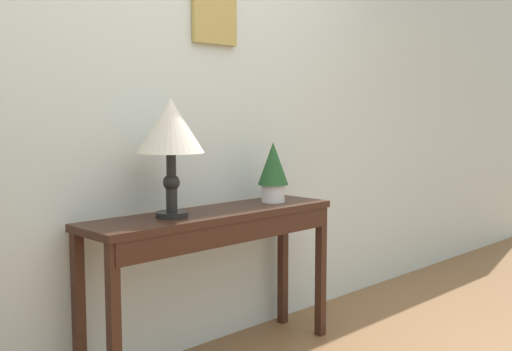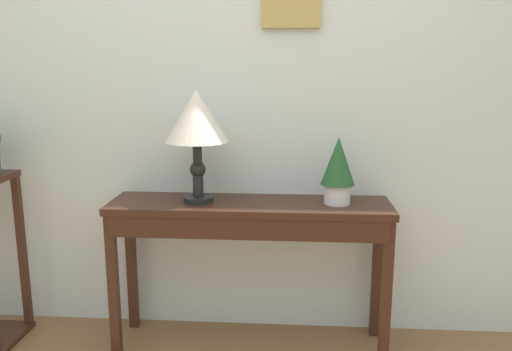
% 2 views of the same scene
% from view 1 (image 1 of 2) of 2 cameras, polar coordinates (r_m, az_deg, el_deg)
% --- Properties ---
extents(back_wall_with_art, '(9.00, 0.13, 2.80)m').
position_cam_1_polar(back_wall_with_art, '(3.02, -8.50, 9.25)').
color(back_wall_with_art, silver).
rests_on(back_wall_with_art, ground).
extents(console_table, '(1.36, 0.35, 0.75)m').
position_cam_1_polar(console_table, '(2.90, -3.74, -5.62)').
color(console_table, '#381E14').
rests_on(console_table, ground).
extents(table_lamp, '(0.30, 0.30, 0.54)m').
position_cam_1_polar(table_lamp, '(2.70, -8.14, 4.30)').
color(table_lamp, black).
rests_on(table_lamp, console_table).
extents(potted_plant_on_console, '(0.16, 0.16, 0.32)m').
position_cam_1_polar(potted_plant_on_console, '(3.16, 1.64, 0.59)').
color(potted_plant_on_console, silver).
rests_on(potted_plant_on_console, console_table).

